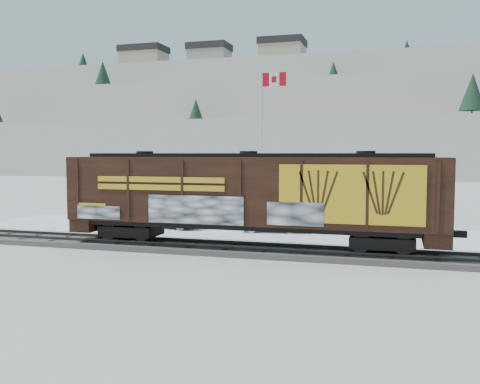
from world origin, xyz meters
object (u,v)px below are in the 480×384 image
(flagpole, at_px, (263,166))
(car_dark, at_px, (309,219))
(car_silver, at_px, (168,216))
(hopper_railcar, at_px, (248,194))
(car_white, at_px, (272,221))

(flagpole, relative_size, car_dark, 2.12)
(car_silver, relative_size, car_dark, 0.90)
(hopper_railcar, relative_size, car_white, 4.64)
(hopper_railcar, relative_size, flagpole, 1.73)
(flagpole, distance_m, car_silver, 8.21)
(car_white, bearing_deg, hopper_railcar, 173.69)
(car_silver, distance_m, car_white, 7.22)
(car_silver, height_order, car_white, car_silver)
(car_silver, height_order, car_dark, car_silver)
(flagpole, height_order, car_silver, flagpole)
(car_silver, bearing_deg, car_white, -78.86)
(car_white, bearing_deg, flagpole, 10.54)
(hopper_railcar, distance_m, car_white, 7.45)
(car_silver, xyz_separation_m, car_white, (7.22, -0.02, -0.12))
(hopper_railcar, height_order, flagpole, flagpole)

